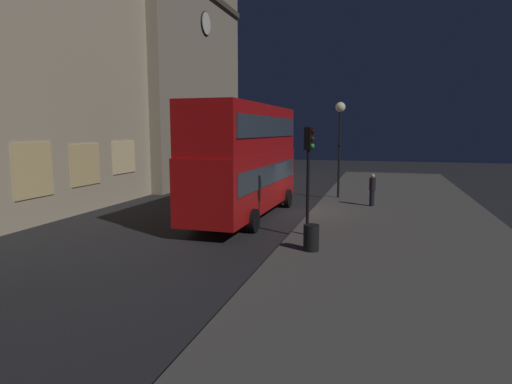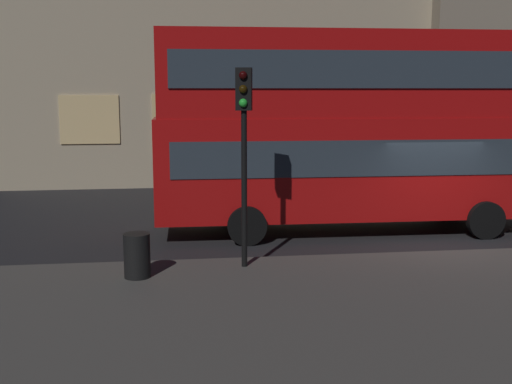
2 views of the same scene
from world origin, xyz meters
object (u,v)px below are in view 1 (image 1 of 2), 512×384
object	(u,v)px
double_decker_bus	(245,156)
pedestrian	(372,189)
traffic_light_near_kerb	(309,158)
traffic_light_far_side	(249,146)
street_lamp	(340,123)
litter_bin	(311,238)

from	to	relation	value
double_decker_bus	pedestrian	bearing A→B (deg)	-51.62
double_decker_bus	traffic_light_near_kerb	xyz separation A→B (m)	(-3.09, -3.49, 0.15)
traffic_light_far_side	pedestrian	size ratio (longest dim) A/B	2.47
traffic_light_near_kerb	traffic_light_far_side	size ratio (longest dim) A/B	0.97
street_lamp	pedestrian	distance (m)	4.79
litter_bin	double_decker_bus	bearing A→B (deg)	36.96
litter_bin	street_lamp	bearing A→B (deg)	1.35
double_decker_bus	litter_bin	bearing A→B (deg)	-142.00
street_lamp	traffic_light_near_kerb	bearing A→B (deg)	178.90
street_lamp	pedestrian	size ratio (longest dim) A/B	3.27
double_decker_bus	litter_bin	size ratio (longest dim) A/B	11.52
double_decker_bus	street_lamp	distance (m)	7.99
traffic_light_near_kerb	street_lamp	xyz separation A→B (m)	(10.01, -0.19, 1.44)
pedestrian	double_decker_bus	bearing A→B (deg)	-129.74
double_decker_bus	traffic_light_far_side	size ratio (longest dim) A/B	2.40
double_decker_bus	traffic_light_near_kerb	world-z (taller)	double_decker_bus
double_decker_bus	street_lamp	size ratio (longest dim) A/B	1.81
traffic_light_far_side	street_lamp	bearing A→B (deg)	69.48
traffic_light_far_side	litter_bin	size ratio (longest dim) A/B	4.80
double_decker_bus	street_lamp	xyz separation A→B (m)	(6.92, -3.68, 1.59)
street_lamp	litter_bin	distance (m)	12.82
double_decker_bus	pedestrian	world-z (taller)	double_decker_bus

